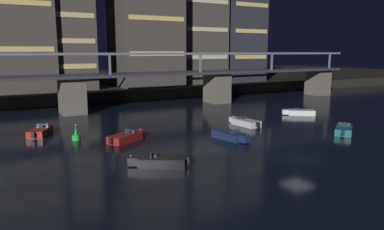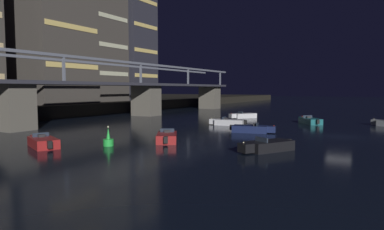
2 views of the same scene
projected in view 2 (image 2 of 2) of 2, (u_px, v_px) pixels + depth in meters
ground_plane at (339, 137)px, 36.12m from camera, size 400.00×400.00×0.00m
river_bridge at (94, 94)px, 52.86m from camera, size 85.66×6.40×9.38m
tower_central at (47, 11)px, 65.16m from camera, size 12.89×14.01×35.28m
tower_east_tall at (91, 33)px, 78.31m from camera, size 11.68×12.05×31.28m
tower_east_low at (127, 40)px, 88.67m from camera, size 10.05×12.65×31.03m
speedboat_near_left at (167, 137)px, 32.80m from camera, size 4.84×3.67×1.16m
speedboat_near_center at (252, 129)px, 39.46m from camera, size 2.51×5.22×1.16m
speedboat_near_right at (267, 146)px, 27.69m from camera, size 4.86×3.62×1.16m
speedboat_mid_left at (43, 142)px, 29.72m from camera, size 3.28×5.00×1.16m
speedboat_mid_right at (243, 116)px, 59.18m from camera, size 4.73×3.93×1.16m
speedboat_far_left at (228, 122)px, 47.41m from camera, size 2.20×5.23×1.16m
speedboat_far_center at (310, 121)px, 49.46m from camera, size 4.69×4.00×1.16m
channel_buoy at (108, 141)px, 30.17m from camera, size 0.90×0.90×1.76m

